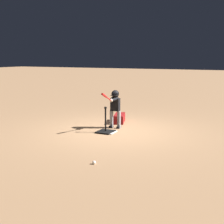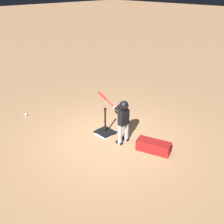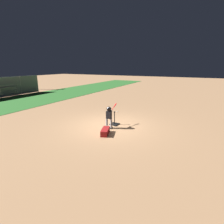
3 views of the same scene
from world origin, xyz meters
The scene contains 6 objects.
ground_plane centered at (0.00, 0.00, 0.00)m, with size 90.00×90.00×0.00m, color #99704C.
home_plate centered at (0.23, -0.12, 0.01)m, with size 0.44×0.44×0.02m, color white.
batting_tee centered at (0.27, -0.17, 0.09)m, with size 0.51×0.46×0.77m.
batter_child centered at (-0.37, -0.19, 0.76)m, with size 1.04×0.37×1.20m.
baseball centered at (2.82, 0.90, 0.04)m, with size 0.07×0.07×0.07m, color white.
equipment_bag centered at (-1.22, -0.42, 0.14)m, with size 0.84×0.32×0.28m, color maroon.
Camera 3 is at (-8.13, -4.41, 3.26)m, focal length 28.00 mm.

